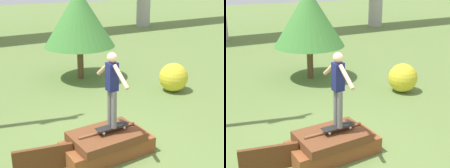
{
  "view_description": "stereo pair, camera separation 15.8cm",
  "coord_description": "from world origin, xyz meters",
  "views": [
    {
      "loc": [
        -3.11,
        -5.49,
        3.97
      ],
      "look_at": [
        0.09,
        -0.06,
        1.75
      ],
      "focal_mm": 50.0,
      "sensor_mm": 36.0,
      "label": 1
    },
    {
      "loc": [
        -2.97,
        -5.57,
        3.97
      ],
      "look_at": [
        0.09,
        -0.06,
        1.75
      ],
      "focal_mm": 50.0,
      "sensor_mm": 36.0,
      "label": 2
    }
  ],
  "objects": [
    {
      "name": "scrap_pile",
      "position": [
        -0.01,
        -0.0,
        0.29
      ],
      "size": [
        2.07,
        1.14,
        0.66
      ],
      "color": "brown",
      "rests_on": "ground_plane"
    },
    {
      "name": "bush_yellow_flowering",
      "position": [
        4.13,
        2.49,
        0.51
      ],
      "size": [
        1.02,
        1.02,
        1.02
      ],
      "color": "gold",
      "rests_on": "ground_plane"
    },
    {
      "name": "scrap_plank_loose",
      "position": [
        -1.48,
        0.15,
        0.28
      ],
      "size": [
        1.25,
        0.35,
        0.56
      ],
      "color": "#5B3319",
      "rests_on": "ground_plane"
    },
    {
      "name": "skateboard",
      "position": [
        0.09,
        -0.06,
        0.73
      ],
      "size": [
        0.77,
        0.24,
        0.09
      ],
      "color": "black",
      "rests_on": "scrap_pile"
    },
    {
      "name": "tree_behind_right",
      "position": [
        1.91,
        5.51,
        2.41
      ],
      "size": [
        2.76,
        2.76,
        3.51
      ],
      "color": "brown",
      "rests_on": "ground_plane"
    },
    {
      "name": "ground_plane",
      "position": [
        0.0,
        0.0,
        0.0
      ],
      "size": [
        80.0,
        80.0,
        0.0
      ],
      "primitive_type": "plane",
      "color": "olive"
    },
    {
      "name": "skater",
      "position": [
        0.09,
        -0.06,
        1.74
      ],
      "size": [
        0.22,
        1.24,
        1.7
      ],
      "color": "slate",
      "rests_on": "skateboard"
    }
  ]
}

